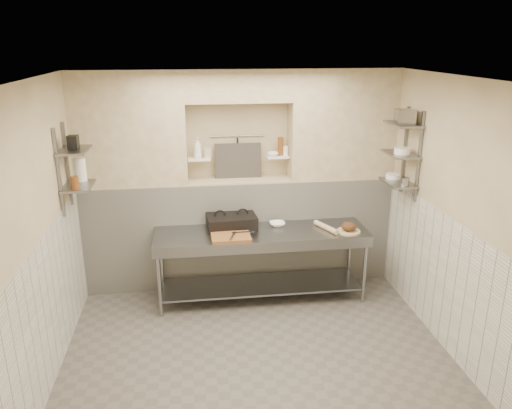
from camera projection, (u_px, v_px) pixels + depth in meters
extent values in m
cube|color=#5A5650|center=(257.00, 358.00, 5.22)|extent=(4.00, 3.90, 0.10)
cube|color=silver|center=(258.00, 73.00, 4.31)|extent=(4.00, 3.90, 0.10)
cube|color=#CAB792|center=(33.00, 240.00, 4.51)|extent=(0.10, 3.90, 2.80)
cube|color=#CAB792|center=(459.00, 219.00, 5.03)|extent=(0.10, 3.90, 2.80)
cube|color=#CAB792|center=(237.00, 176.00, 6.65)|extent=(4.00, 0.10, 2.80)
cube|color=#CAB792|center=(305.00, 352.00, 2.89)|extent=(4.00, 0.10, 2.80)
cube|color=silver|center=(240.00, 231.00, 6.63)|extent=(4.00, 0.40, 1.40)
cube|color=#CAB792|center=(239.00, 180.00, 6.41)|extent=(1.30, 0.40, 0.02)
cube|color=#CAB792|center=(130.00, 129.00, 6.03)|extent=(1.35, 0.40, 1.40)
cube|color=#CAB792|center=(342.00, 124.00, 6.36)|extent=(1.35, 0.40, 1.40)
cube|color=#CAB792|center=(238.00, 85.00, 6.04)|extent=(1.30, 0.40, 0.40)
cube|color=silver|center=(50.00, 308.00, 4.74)|extent=(0.02, 3.90, 1.40)
cube|color=silver|center=(445.00, 282.00, 5.24)|extent=(0.02, 3.90, 1.40)
cube|color=white|center=(199.00, 159.00, 6.26)|extent=(0.28, 0.16, 0.02)
cube|color=white|center=(278.00, 157.00, 6.38)|extent=(0.28, 0.16, 0.02)
cylinder|color=gray|center=(237.00, 136.00, 6.40)|extent=(0.70, 0.02, 0.02)
cylinder|color=black|center=(238.00, 149.00, 6.44)|extent=(0.02, 0.02, 0.30)
cube|color=#383330|center=(238.00, 161.00, 6.43)|extent=(0.60, 0.08, 0.45)
cube|color=slate|center=(68.00, 164.00, 5.57)|extent=(0.03, 0.03, 0.95)
cube|color=slate|center=(59.00, 173.00, 5.19)|extent=(0.03, 0.03, 0.95)
cube|color=slate|center=(78.00, 186.00, 5.46)|extent=(0.30, 0.50, 0.02)
cube|color=slate|center=(74.00, 150.00, 5.33)|extent=(0.30, 0.50, 0.03)
cube|color=slate|center=(405.00, 150.00, 6.05)|extent=(0.03, 0.03, 1.05)
cube|color=slate|center=(419.00, 157.00, 5.68)|extent=(0.03, 0.03, 1.05)
cube|color=slate|center=(398.00, 183.00, 5.96)|extent=(0.30, 0.50, 0.02)
cube|color=slate|center=(401.00, 154.00, 5.85)|extent=(0.30, 0.50, 0.02)
cube|color=slate|center=(403.00, 124.00, 5.74)|extent=(0.30, 0.50, 0.03)
cube|color=gray|center=(261.00, 233.00, 6.09)|extent=(2.60, 0.70, 0.04)
cube|color=gray|center=(261.00, 285.00, 6.31)|extent=(2.45, 0.60, 0.03)
cube|color=gray|center=(265.00, 248.00, 5.79)|extent=(2.60, 0.02, 0.12)
cylinder|color=gray|center=(159.00, 283.00, 5.80)|extent=(0.04, 0.04, 0.86)
cylinder|color=gray|center=(162.00, 262.00, 6.34)|extent=(0.04, 0.04, 0.86)
cylinder|color=gray|center=(365.00, 271.00, 6.11)|extent=(0.04, 0.04, 0.86)
cylinder|color=gray|center=(350.00, 252.00, 6.66)|extent=(0.04, 0.04, 0.86)
cube|color=black|center=(231.00, 223.00, 6.20)|extent=(0.63, 0.48, 0.11)
cube|color=black|center=(231.00, 217.00, 6.17)|extent=(0.63, 0.48, 0.05)
cube|color=brown|center=(231.00, 237.00, 5.84)|extent=(0.46, 0.33, 0.04)
cube|color=gray|center=(243.00, 232.00, 5.93)|extent=(0.27, 0.04, 0.01)
cylinder|color=gray|center=(233.00, 236.00, 5.80)|extent=(0.09, 0.22, 0.02)
imported|color=white|center=(277.00, 224.00, 6.26)|extent=(0.20, 0.20, 0.05)
cylinder|color=beige|center=(326.00, 227.00, 6.13)|extent=(0.22, 0.41, 0.06)
cylinder|color=beige|center=(349.00, 231.00, 6.07)|extent=(0.29, 0.29, 0.02)
ellipsoid|color=#4C2D19|center=(349.00, 226.00, 6.05)|extent=(0.18, 0.18, 0.11)
imported|color=white|center=(198.00, 148.00, 6.21)|extent=(0.11, 0.11, 0.26)
cube|color=#CAB792|center=(208.00, 153.00, 6.25)|extent=(0.08, 0.08, 0.13)
imported|color=white|center=(273.00, 154.00, 6.36)|extent=(0.20, 0.20, 0.05)
cylinder|color=brown|center=(280.00, 146.00, 6.37)|extent=(0.06, 0.06, 0.23)
cylinder|color=brown|center=(281.00, 146.00, 6.37)|extent=(0.06, 0.06, 0.24)
cylinder|color=white|center=(286.00, 151.00, 6.39)|extent=(0.07, 0.07, 0.12)
cylinder|color=white|center=(80.00, 169.00, 5.58)|extent=(0.13, 0.13, 0.26)
cylinder|color=brown|center=(75.00, 183.00, 5.30)|extent=(0.09, 0.09, 0.13)
cube|color=black|center=(73.00, 142.00, 5.30)|extent=(0.11, 0.11, 0.15)
cylinder|color=white|center=(393.00, 176.00, 6.09)|extent=(0.18, 0.18, 0.05)
cylinder|color=gray|center=(405.00, 182.00, 5.77)|extent=(0.10, 0.10, 0.10)
cylinder|color=white|center=(402.00, 151.00, 5.80)|extent=(0.19, 0.19, 0.07)
cube|color=gray|center=(405.00, 116.00, 5.69)|extent=(0.24, 0.27, 0.16)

